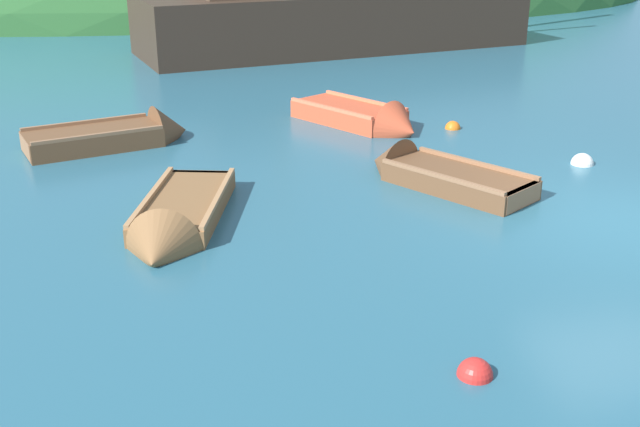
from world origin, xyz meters
name	(u,v)px	position (x,y,z in m)	size (l,w,h in m)	color
ground_plane	(627,222)	(0.00, 0.00, 0.00)	(120.00, 120.00, 0.00)	#285B70
sailing_ship	(331,27)	(-1.61, 16.57, 0.74)	(16.00, 7.26, 12.06)	#38281E
rowboat_far	(176,224)	(-6.84, 0.87, 0.09)	(1.85, 3.59, 1.09)	brown
rowboat_outer_left	(365,120)	(-2.72, 6.22, 0.14)	(2.78, 3.32, 1.15)	#C64C2D
rowboat_portside	(120,138)	(-8.00, 5.66, 0.14)	(3.47, 2.20, 1.16)	brown
rowboat_center	(434,177)	(-2.38, 2.30, 0.11)	(2.73, 3.22, 1.06)	brown
buoy_white	(582,164)	(0.73, 2.85, 0.00)	(0.43, 0.43, 0.43)	white
buoy_orange	(453,129)	(-0.85, 5.73, 0.00)	(0.34, 0.34, 0.34)	orange
buoy_red	(475,375)	(-3.79, -3.62, 0.00)	(0.38, 0.38, 0.38)	red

